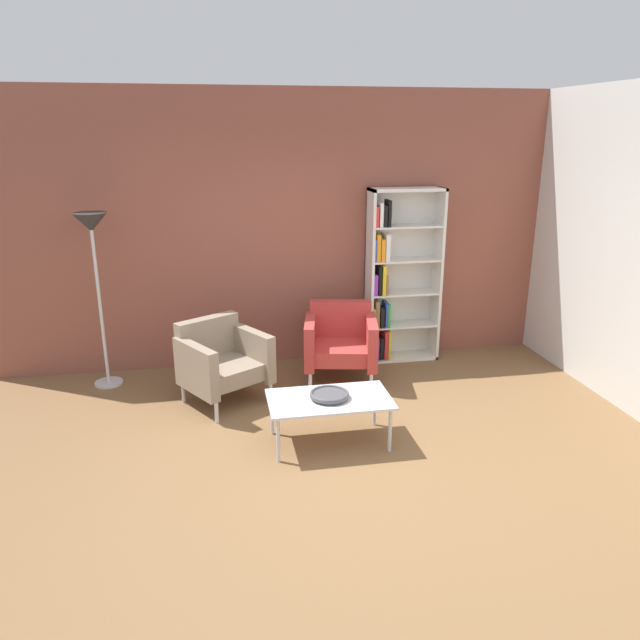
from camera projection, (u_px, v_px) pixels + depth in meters
ground_plane at (339, 472)px, 4.56m from camera, size 8.32×8.32×0.00m
brick_back_panel at (292, 231)px, 6.43m from camera, size 6.40×0.12×2.90m
bookshelf_tall at (395, 280)px, 6.59m from camera, size 0.80×0.30×1.90m
coffee_table_low at (329, 402)px, 4.89m from camera, size 1.00×0.56×0.40m
decorative_bowl at (329, 394)px, 4.87m from camera, size 0.32×0.32×0.05m
armchair_near_window at (221, 360)px, 5.65m from camera, size 0.94×0.92×0.78m
armchair_spare_guest at (340, 341)px, 6.16m from camera, size 0.83×0.78×0.78m
floor_lamp_torchiere at (93, 244)px, 5.71m from camera, size 0.32×0.32×1.74m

